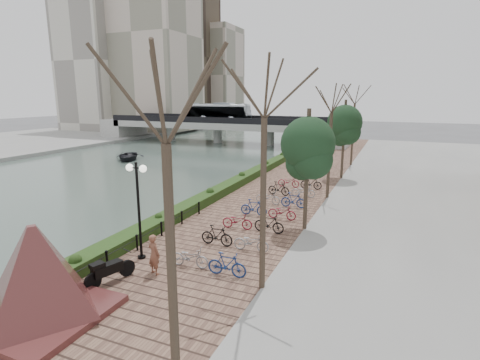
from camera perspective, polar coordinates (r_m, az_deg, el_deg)
The scene contains 14 objects.
ground at distance 17.79m, azimuth -25.06°, elevation -13.98°, with size 220.00×220.00×0.00m, color #59595B.
river_water at distance 45.30m, azimuth -14.63°, elevation 2.64°, with size 30.00×130.00×0.02m, color #44554E.
promenade at distance 29.97m, azimuth 6.07°, elevation -1.59°, with size 8.00×75.00×0.50m, color brown.
hedge at distance 33.23m, azimuth 1.73°, elevation 0.87°, with size 1.10×56.00×0.60m, color #203A15.
chain_fence at distance 17.81m, azimuth -17.42°, elevation -10.29°, with size 0.10×14.10×0.70m.
granite_monument at distance 13.95m, azimuth -28.52°, elevation -12.25°, with size 5.02×5.02×3.19m.
lamppost at distance 16.74m, azimuth -15.35°, elevation -1.36°, with size 1.02×0.32×4.37m.
motorcycle at distance 15.74m, azimuth -19.17°, elevation -12.71°, with size 0.57×1.82×1.13m, color black, non-canonical shape.
pedestrian at distance 15.86m, azimuth -12.97°, elevation -10.97°, with size 0.62×0.41×1.70m, color brown.
bicycle_parking at distance 22.53m, azimuth 4.24°, elevation -4.50°, with size 2.40×17.32×1.00m.
street_trees at distance 23.75m, azimuth 12.13°, elevation 2.88°, with size 3.20×37.12×6.80m.
bridge at distance 61.84m, azimuth -3.41°, elevation 8.78°, with size 36.00×10.77×6.50m.
boat at distance 47.20m, azimuth -16.72°, elevation 3.52°, with size 3.34×4.67×0.97m, color black.
far_buildings at distance 93.79m, azimuth -13.01°, elevation 17.64°, with size 35.00×38.00×38.00m.
Camera 1 is at (12.29, -10.34, 7.65)m, focal length 28.00 mm.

